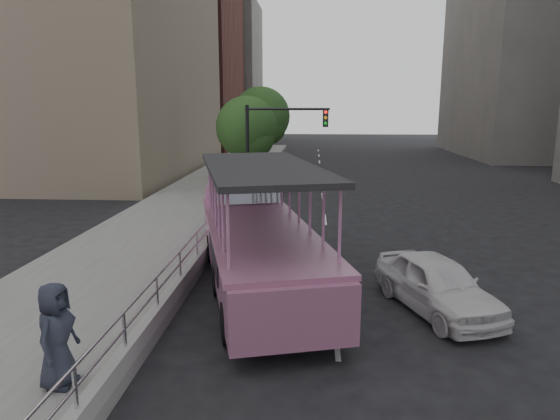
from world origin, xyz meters
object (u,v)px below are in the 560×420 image
at_px(duck_boat, 254,235).
at_px(parking_sign, 245,187).
at_px(car, 437,284).
at_px(traffic_signal, 271,140).
at_px(street_tree_far, 262,118).
at_px(street_tree_near, 248,130).
at_px(pedestrian_far, 56,335).

distance_m(duck_boat, parking_sign, 7.45).
relative_size(car, traffic_signal, 0.81).
distance_m(parking_sign, traffic_signal, 3.85).
relative_size(duck_boat, traffic_signal, 2.16).
height_order(duck_boat, traffic_signal, traffic_signal).
bearing_deg(street_tree_far, traffic_signal, -81.57).
bearing_deg(duck_boat, parking_sign, 99.75).
bearing_deg(street_tree_far, street_tree_near, -91.91).
xyz_separation_m(parking_sign, street_tree_far, (-0.51, 12.67, 2.70)).
relative_size(parking_sign, street_tree_near, 0.44).
bearing_deg(parking_sign, street_tree_far, 92.31).
height_order(pedestrian_far, street_tree_near, street_tree_near).
distance_m(car, street_tree_near, 17.90).
bearing_deg(traffic_signal, street_tree_near, 114.98).
distance_m(car, street_tree_far, 23.49).
bearing_deg(duck_boat, street_tree_far, 95.06).
relative_size(parking_sign, street_tree_far, 0.39).
height_order(duck_boat, street_tree_near, street_tree_near).
bearing_deg(parking_sign, duck_boat, -80.25).
bearing_deg(street_tree_far, car, -73.18).
height_order(duck_boat, pedestrian_far, duck_boat).
bearing_deg(street_tree_far, parking_sign, -87.69).
relative_size(parking_sign, traffic_signal, 0.49).
bearing_deg(parking_sign, traffic_signal, 74.71).
bearing_deg(street_tree_near, street_tree_far, 88.09).
relative_size(car, street_tree_near, 0.73).
distance_m(duck_boat, car, 5.45).
bearing_deg(pedestrian_far, duck_boat, -16.19).
height_order(duck_boat, car, duck_boat).
xyz_separation_m(duck_boat, car, (4.94, -2.21, -0.63)).
bearing_deg(parking_sign, pedestrian_far, -95.76).
xyz_separation_m(parking_sign, street_tree_near, (-0.71, 6.67, 2.21)).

